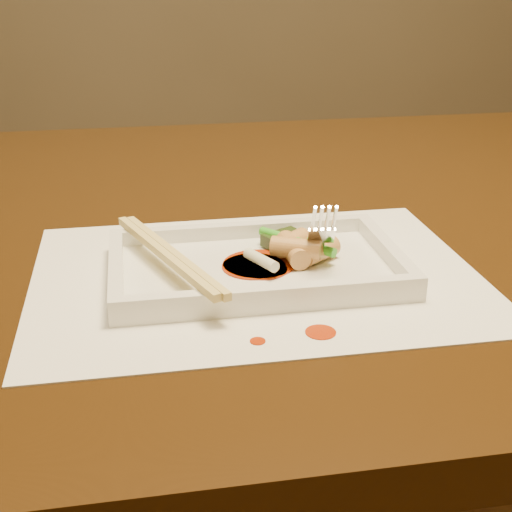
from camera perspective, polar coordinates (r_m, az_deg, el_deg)
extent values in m
cube|color=black|center=(0.83, 4.33, 2.69)|extent=(1.40, 0.90, 0.04)
cube|color=white|center=(0.65, 0.00, -1.53)|extent=(0.40, 0.30, 0.00)
cylinder|color=#AA2905|center=(0.55, 5.19, -6.09)|extent=(0.02, 0.02, 0.00)
cylinder|color=#AA2905|center=(0.54, 0.14, -6.82)|extent=(0.01, 0.01, 0.00)
cube|color=white|center=(0.64, 0.00, -1.15)|extent=(0.26, 0.16, 0.01)
cube|color=white|center=(0.71, -1.05, 2.09)|extent=(0.26, 0.01, 0.01)
cube|color=white|center=(0.57, 1.29, -3.13)|extent=(0.26, 0.01, 0.01)
cube|color=white|center=(0.63, -11.14, -1.02)|extent=(0.01, 0.14, 0.01)
cube|color=white|center=(0.67, 10.48, 0.49)|extent=(0.01, 0.14, 0.01)
cube|color=black|center=(0.68, 2.31, 1.30)|extent=(0.05, 0.04, 0.01)
cylinder|color=#EAEACC|center=(0.63, 0.40, -0.31)|extent=(0.03, 0.04, 0.01)
cylinder|color=#2B9C19|center=(0.66, 3.27, 1.15)|extent=(0.06, 0.07, 0.01)
cube|color=#DBC16D|center=(0.63, -7.39, 0.12)|extent=(0.08, 0.19, 0.01)
cube|color=#DBC16D|center=(0.63, -6.66, 0.17)|extent=(0.08, 0.19, 0.01)
cylinder|color=#AA2905|center=(0.65, 0.23, -0.64)|extent=(0.07, 0.07, 0.00)
cylinder|color=#AA2905|center=(0.64, -0.17, -0.83)|extent=(0.06, 0.06, 0.00)
cylinder|color=#AA2905|center=(0.63, 0.62, -1.10)|extent=(0.04, 0.04, 0.00)
cylinder|color=tan|center=(0.65, 2.95, 0.49)|extent=(0.02, 0.05, 0.02)
cylinder|color=tan|center=(0.65, 5.06, 0.45)|extent=(0.04, 0.04, 0.02)
cylinder|color=tan|center=(0.64, 3.23, 0.64)|extent=(0.05, 0.04, 0.02)
cylinder|color=tan|center=(0.67, 2.86, 1.09)|extent=(0.04, 0.04, 0.02)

